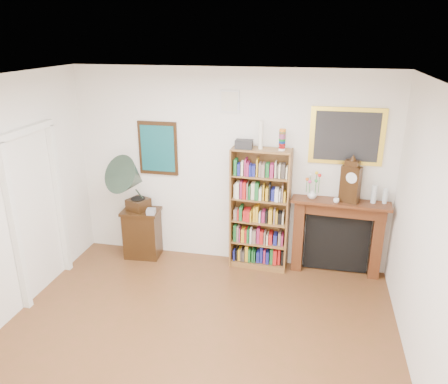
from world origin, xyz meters
name	(u,v)px	position (x,y,z in m)	size (l,w,h in m)	color
room	(174,251)	(0.00, 0.00, 1.40)	(4.51, 5.01, 2.81)	brown
door_casing	(37,199)	(-2.21, 1.20, 1.26)	(0.08, 1.02, 2.17)	white
teal_poster	(158,148)	(-1.05, 2.48, 1.65)	(0.58, 0.04, 0.78)	black
small_picture	(230,102)	(0.00, 2.48, 2.35)	(0.26, 0.04, 0.30)	white
gilt_painting	(347,136)	(1.55, 2.48, 1.95)	(0.95, 0.04, 0.75)	yellow
bookshelf	(260,203)	(0.47, 2.33, 0.98)	(0.83, 0.34, 2.03)	brown
side_cabinet	(142,233)	(-1.29, 2.28, 0.37)	(0.55, 0.40, 0.75)	black
fireplace	(338,230)	(1.55, 2.40, 0.64)	(1.32, 0.39, 1.10)	#472010
gramophone	(132,180)	(-1.33, 2.15, 1.26)	(0.76, 0.84, 0.90)	black
cd_stack	(151,211)	(-1.09, 2.18, 0.79)	(0.12, 0.12, 0.08)	#ADADB9
mantel_clock	(351,182)	(1.65, 2.34, 1.38)	(0.28, 0.22, 0.57)	black
flower_vase	(312,194)	(1.16, 2.37, 1.17)	(0.13, 0.13, 0.13)	silver
teacup	(336,201)	(1.48, 2.27, 1.13)	(0.08, 0.08, 0.06)	white
bottle_left	(374,194)	(1.96, 2.37, 1.22)	(0.07, 0.07, 0.24)	silver
bottle_right	(385,196)	(2.10, 2.39, 1.20)	(0.06, 0.06, 0.20)	silver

